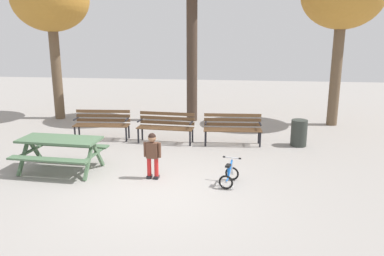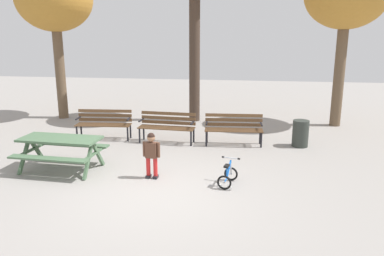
{
  "view_description": "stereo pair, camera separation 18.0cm",
  "coord_description": "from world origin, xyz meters",
  "views": [
    {
      "loc": [
        1.56,
        -6.98,
        3.13
      ],
      "look_at": [
        0.47,
        1.96,
        0.85
      ],
      "focal_mm": 36.32,
      "sensor_mm": 36.0,
      "label": 1
    },
    {
      "loc": [
        1.74,
        -6.95,
        3.13
      ],
      "look_at": [
        0.47,
        1.96,
        0.85
      ],
      "focal_mm": 36.32,
      "sensor_mm": 36.0,
      "label": 2
    }
  ],
  "objects": [
    {
      "name": "ground",
      "position": [
        0.0,
        0.0,
        0.0
      ],
      "size": [
        36.0,
        36.0,
        0.0
      ],
      "primitive_type": "plane",
      "color": "gray"
    },
    {
      "name": "park_bench_left",
      "position": [
        -0.48,
        3.58,
        0.51
      ],
      "size": [
        1.63,
        0.57,
        0.85
      ],
      "color": "brown",
      "rests_on": "ground"
    },
    {
      "name": "park_bench_right",
      "position": [
        1.41,
        3.6,
        0.51
      ],
      "size": [
        1.62,
        0.55,
        0.85
      ],
      "color": "brown",
      "rests_on": "ground"
    },
    {
      "name": "picnic_table",
      "position": [
        -2.41,
        0.97,
        0.59
      ],
      "size": [
        1.87,
        1.44,
        0.79
      ],
      "color": "#4C6B4C",
      "rests_on": "ground"
    },
    {
      "name": "tree_far_left",
      "position": [
        -4.9,
        6.16,
        4.1
      ],
      "size": [
        2.6,
        2.6,
        5.26
      ],
      "color": "brown",
      "rests_on": "ground"
    },
    {
      "name": "trash_bin",
      "position": [
        3.24,
        3.66,
        0.37
      ],
      "size": [
        0.44,
        0.44,
        0.73
      ],
      "primitive_type": "cylinder",
      "color": "#2D332D",
      "rests_on": "ground"
    },
    {
      "name": "park_bench_far_left",
      "position": [
        -2.39,
        3.68,
        0.51
      ],
      "size": [
        1.63,
        0.57,
        0.85
      ],
      "color": "brown",
      "rests_on": "ground"
    },
    {
      "name": "child_standing",
      "position": [
        -0.24,
        0.77,
        0.59
      ],
      "size": [
        0.39,
        0.18,
        1.02
      ],
      "color": "red",
      "rests_on": "ground"
    },
    {
      "name": "kids_bicycle",
      "position": [
        1.41,
        0.61,
        0.2
      ],
      "size": [
        0.46,
        0.61,
        0.54
      ],
      "color": "black",
      "rests_on": "ground"
    }
  ]
}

